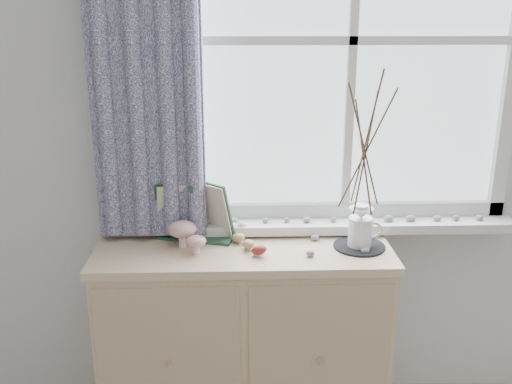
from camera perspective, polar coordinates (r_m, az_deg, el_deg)
room_shell at (r=0.55m, az=17.04°, el=6.12°), size 4.04×4.04×2.62m
sideboard at (r=2.51m, az=-1.21°, el=-14.52°), size 1.20×0.45×0.85m
botanical_book at (r=2.34m, az=-6.15°, el=-2.06°), size 0.39×0.22×0.25m
toadstool_cluster at (r=2.30m, az=-7.06°, el=-4.06°), size 0.16×0.17×0.11m
wooden_eggs at (r=2.29m, az=-0.76°, el=-5.21°), size 0.13×0.17×0.06m
songbird_figurine at (r=2.41m, az=-2.44°, el=-3.72°), size 0.14×0.08×0.07m
crocheted_doily at (r=2.35m, az=10.29°, el=-5.36°), size 0.21×0.21×0.01m
twig_pitcher at (r=2.23m, az=10.87°, el=4.54°), size 0.27×0.27×0.73m
sideboard_pebbles at (r=2.31m, az=7.41°, el=-5.49°), size 0.25×0.19×0.02m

